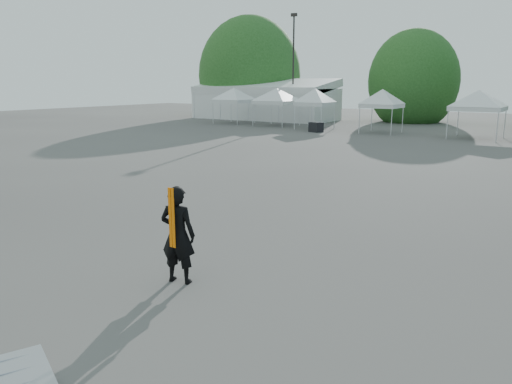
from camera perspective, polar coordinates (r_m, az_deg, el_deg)
The scene contains 12 objects.
ground at distance 12.65m, azimuth -2.30°, elevation -5.27°, with size 120.00×120.00×0.00m, color #474442.
marquee at distance 53.40m, azimuth 0.98°, elevation 10.44°, with size 15.00×6.25×4.23m.
light_pole_west at distance 50.46m, azimuth 4.29°, elevation 14.60°, with size 0.60×0.25×10.30m.
tree_far_w at distance 58.09m, azimuth -0.74°, elevation 13.13°, with size 4.80×4.80×7.30m.
tree_mid_w at distance 51.95m, azimuth 17.51°, elevation 11.98°, with size 4.16×4.16×6.33m.
tent_a at distance 48.03m, azimuth -2.55°, elevation 11.50°, with size 4.32×4.32×3.88m.
tent_b at distance 45.24m, azimuth 2.38°, elevation 11.44°, with size 4.61×4.61×3.88m.
tent_c at distance 42.23m, azimuth 6.79°, elevation 11.29°, with size 3.76×3.76×3.88m.
tent_d at distance 39.77m, azimuth 14.27°, elevation 10.94°, with size 3.84×3.84×3.88m.
tent_e at distance 37.87m, azimuth 24.15°, elevation 10.19°, with size 4.71×4.71×3.88m.
man at distance 9.78m, azimuth -8.92°, elevation -4.83°, with size 0.80×0.63×1.93m.
crate_west at distance 39.80m, azimuth 6.87°, elevation 7.36°, with size 0.97×0.75×0.75m, color black.
Camera 1 is at (7.17, -9.69, 3.85)m, focal length 35.00 mm.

